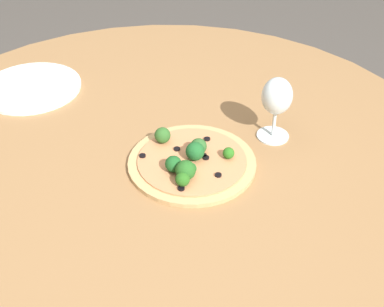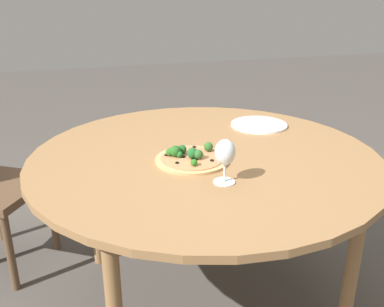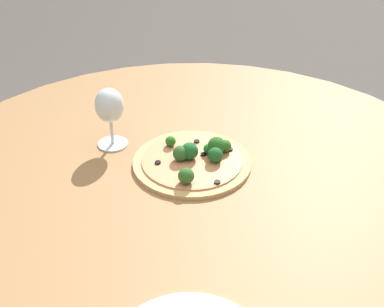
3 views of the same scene
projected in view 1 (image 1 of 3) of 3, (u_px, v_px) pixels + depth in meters
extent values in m
cylinder|color=olive|center=(159.00, 155.00, 1.20)|extent=(1.35, 1.35, 0.03)
cylinder|color=olive|center=(256.00, 145.00, 1.82)|extent=(0.05, 0.05, 0.68)
cylinder|color=olive|center=(0.00, 188.00, 1.64)|extent=(0.05, 0.05, 0.68)
cylinder|color=tan|center=(192.00, 163.00, 1.14)|extent=(0.28, 0.28, 0.01)
cylinder|color=tan|center=(192.00, 160.00, 1.14)|extent=(0.23, 0.23, 0.00)
sphere|color=#1C5723|center=(173.00, 164.00, 1.10)|extent=(0.03, 0.03, 0.03)
sphere|color=#27601B|center=(183.00, 179.00, 1.06)|extent=(0.03, 0.03, 0.03)
sphere|color=#2C5C28|center=(199.00, 146.00, 1.15)|extent=(0.04, 0.04, 0.04)
sphere|color=#1E6726|center=(191.00, 169.00, 1.10)|extent=(0.02, 0.02, 0.02)
sphere|color=#2E5F25|center=(163.00, 135.00, 1.18)|extent=(0.04, 0.04, 0.04)
sphere|color=#245D1F|center=(186.00, 170.00, 1.08)|extent=(0.04, 0.04, 0.04)
sphere|color=#1C5926|center=(195.00, 151.00, 1.13)|extent=(0.04, 0.04, 0.04)
sphere|color=#28681C|center=(229.00, 153.00, 1.14)|extent=(0.03, 0.03, 0.03)
cylinder|color=black|center=(218.00, 175.00, 1.10)|extent=(0.01, 0.01, 0.00)
cylinder|color=black|center=(194.00, 158.00, 1.14)|extent=(0.01, 0.01, 0.00)
cylinder|color=black|center=(207.00, 139.00, 1.20)|extent=(0.01, 0.01, 0.00)
cylinder|color=black|center=(181.00, 188.00, 1.06)|extent=(0.01, 0.01, 0.00)
cylinder|color=black|center=(191.00, 168.00, 1.11)|extent=(0.01, 0.01, 0.00)
cylinder|color=black|center=(143.00, 156.00, 1.15)|extent=(0.01, 0.01, 0.00)
cylinder|color=black|center=(206.00, 158.00, 1.14)|extent=(0.01, 0.01, 0.00)
cylinder|color=black|center=(204.00, 156.00, 1.15)|extent=(0.01, 0.01, 0.00)
cylinder|color=black|center=(177.00, 149.00, 1.17)|extent=(0.01, 0.01, 0.00)
cylinder|color=silver|center=(273.00, 136.00, 1.23)|extent=(0.07, 0.07, 0.00)
cylinder|color=silver|center=(274.00, 124.00, 1.21)|extent=(0.01, 0.01, 0.06)
ellipsoid|color=silver|center=(277.00, 96.00, 1.17)|extent=(0.07, 0.07, 0.09)
cylinder|color=white|center=(31.00, 87.00, 1.40)|extent=(0.26, 0.26, 0.01)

